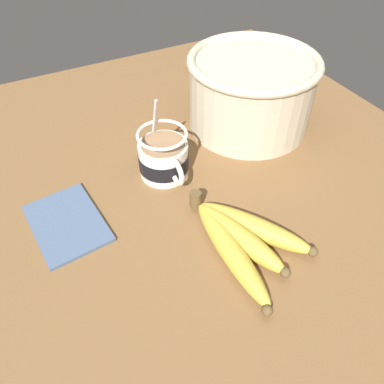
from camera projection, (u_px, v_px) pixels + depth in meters
The scene contains 5 objects.
table at pixel (175, 187), 70.25cm from camera, with size 105.59×105.59×2.80cm.
coffee_mug at pixel (164, 158), 68.28cm from camera, with size 14.09×9.27×14.80cm.
banana_bunch at pixel (240, 238), 57.51cm from camera, with size 23.41×14.83×4.09cm.
woven_basket at pixel (251, 91), 76.67cm from camera, with size 26.45×26.45×15.34cm.
napkin at pixel (67, 223), 61.66cm from camera, with size 16.19×12.10×0.60cm.
Camera 1 is at (46.24, -20.69, 50.18)cm, focal length 35.00 mm.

